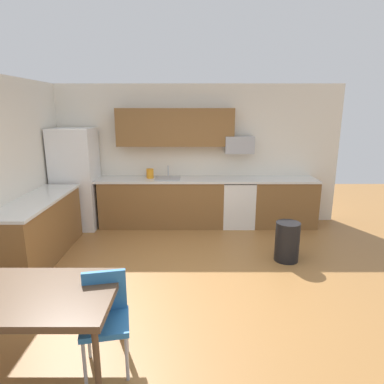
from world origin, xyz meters
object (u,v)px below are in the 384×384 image
oven_range (239,203)px  dining_table (33,299)px  chair_near_table (106,313)px  kettle (151,174)px  refrigerator (77,179)px  microwave (240,145)px  trash_bin (288,242)px

oven_range → dining_table: (-2.25, -3.73, 0.22)m
chair_near_table → kettle: size_ratio=4.25×
refrigerator → chair_near_table: bearing=-68.2°
refrigerator → kettle: refrigerator is taller
microwave → oven_range: bearing=-90.0°
oven_range → chair_near_table: 4.03m
refrigerator → oven_range: (3.09, 0.08, -0.49)m
refrigerator → oven_range: 3.13m
dining_table → trash_bin: bearing=37.8°
refrigerator → kettle: 1.39m
chair_near_table → trash_bin: (2.19, 2.10, -0.20)m
refrigerator → dining_table: refrigerator is taller
microwave → chair_near_table: bearing=-113.6°
trash_bin → kettle: bearing=144.1°
refrigerator → kettle: bearing=5.4°
trash_bin → kettle: kettle is taller
refrigerator → oven_range: refrigerator is taller
microwave → chair_near_table: size_ratio=0.64×
dining_table → chair_near_table: (0.60, 0.06, -0.17)m
refrigerator → chair_near_table: 3.90m
oven_range → microwave: (0.00, 0.10, 1.12)m
dining_table → chair_near_table: 0.62m
dining_table → kettle: (0.55, 3.78, 0.34)m
chair_near_table → dining_table: bearing=-174.4°
microwave → chair_near_table: (-1.65, -3.77, -1.07)m
kettle → dining_table: bearing=-98.2°
trash_bin → kettle: size_ratio=3.00×
microwave → chair_near_table: 4.26m
microwave → trash_bin: microwave is taller
microwave → kettle: 1.79m
trash_bin → dining_table: bearing=-142.2°
refrigerator → chair_near_table: size_ratio=2.23×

